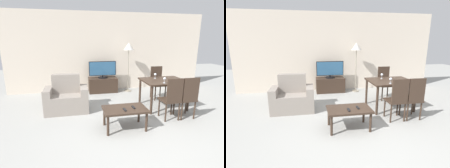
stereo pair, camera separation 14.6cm
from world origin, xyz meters
The scene contains 15 objects.
ground_plane centered at (0.00, 0.00, 0.00)m, with size 18.00×18.00×0.00m, color #9E9E99.
wall_back centered at (0.00, 3.57, 1.35)m, with size 7.01×0.06×2.70m.
armchair centered at (-1.48, 1.76, 0.33)m, with size 1.05×0.61×0.93m.
tv_stand centered at (-0.33, 3.26, 0.25)m, with size 0.98×0.48×0.50m.
tv centered at (-0.33, 3.25, 0.79)m, with size 0.93×0.32×0.57m.
coffee_table centered at (-0.29, 0.58, 0.38)m, with size 0.88×0.54×0.44m.
dining_table centered at (1.03, 1.51, 0.66)m, with size 1.12×0.90×0.75m.
dining_chair_near centered at (0.83, 0.75, 0.54)m, with size 0.40×0.40×0.98m.
dining_chair_far centered at (1.23, 2.27, 0.54)m, with size 0.40×0.40×0.98m.
dining_chair_near_right centered at (1.23, 0.75, 0.54)m, with size 0.40×0.40×0.98m.
floor_lamp centered at (0.56, 3.17, 1.48)m, with size 0.35×0.35×1.69m.
remote_primary centered at (-0.12, 0.57, 0.45)m, with size 0.04×0.15×0.02m.
remote_secondary centered at (-0.32, 0.49, 0.45)m, with size 0.04×0.15×0.02m.
wine_glass_left centered at (0.88, 1.20, 0.85)m, with size 0.07×0.07×0.15m.
wine_glass_center centered at (0.89, 1.75, 0.85)m, with size 0.07×0.07×0.15m.
Camera 1 is at (-1.22, -2.58, 1.78)m, focal length 28.00 mm.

